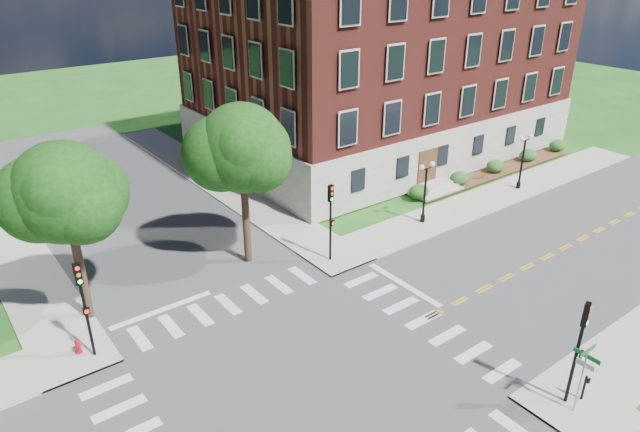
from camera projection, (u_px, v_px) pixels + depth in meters
ground at (308, 379)px, 24.87m from camera, size 160.00×160.00×0.00m
road_ew at (308, 379)px, 24.87m from camera, size 90.00×12.00×0.01m
road_ns at (308, 379)px, 24.87m from camera, size 12.00×90.00×0.01m
sidewalk_ne at (352, 189)px, 44.31m from camera, size 34.00×34.00×0.12m
crosswalk_east at (423, 320)px, 28.79m from camera, size 2.20×10.20×0.02m
stop_bar_east at (404, 285)px, 31.83m from camera, size 0.40×5.50×0.00m
main_building at (381, 56)px, 50.24m from camera, size 30.60×22.40×16.50m
shrub_row at (494, 174)px, 47.37m from camera, size 18.00×2.00×1.30m
tree_c at (65, 193)px, 26.04m from camera, size 4.82×4.82×9.22m
tree_d at (242, 148)px, 31.21m from camera, size 4.99×4.99×9.50m
traffic_signal_se at (580, 341)px, 22.20m from camera, size 0.38×0.45×4.80m
traffic_signal_ne at (331, 213)px, 32.85m from camera, size 0.36×0.42×4.80m
traffic_signal_nw at (83, 298)px, 24.88m from camera, size 0.36×0.41×4.80m
twin_lamp_west at (425, 189)px, 37.83m from camera, size 1.36×0.36×4.23m
twin_lamp_east at (523, 159)px, 43.24m from camera, size 1.36×0.36×4.23m
street_sign_pole at (584, 367)px, 22.10m from camera, size 1.10×1.10×3.10m
push_button_post at (585, 386)px, 23.31m from camera, size 0.14×0.21×1.20m
fire_hydrant at (78, 347)px, 26.16m from camera, size 0.35×0.35×0.75m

